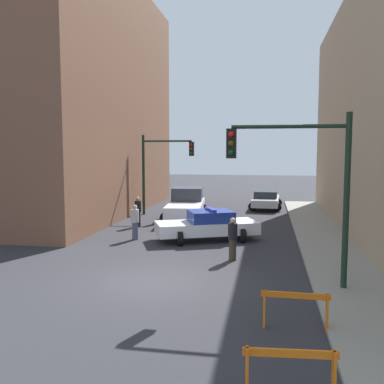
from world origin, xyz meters
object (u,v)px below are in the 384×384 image
(traffic_light_near, at_px, (306,173))
(police_car, at_px, (208,225))
(white_truck, at_px, (186,205))
(barrier_mid, at_px, (295,304))
(parked_car_near, at_px, (266,200))
(pedestrian_corner, at_px, (138,211))
(pedestrian_sidewalk, at_px, (233,238))
(pedestrian_crossing, at_px, (135,222))
(barrier_front, at_px, (290,366))
(traffic_light_far, at_px, (160,163))

(traffic_light_near, relative_size, police_car, 1.03)
(white_truck, bearing_deg, barrier_mid, -75.60)
(parked_car_near, distance_m, pedestrian_corner, 10.97)
(barrier_mid, bearing_deg, police_car, 109.61)
(police_car, distance_m, white_truck, 5.97)
(police_car, distance_m, pedestrian_sidewalk, 3.78)
(traffic_light_near, xyz_separation_m, pedestrian_sidewalk, (-2.40, 3.04, -2.67))
(pedestrian_crossing, xyz_separation_m, barrier_front, (6.56, -12.12, -0.24))
(pedestrian_corner, bearing_deg, white_truck, -127.46)
(white_truck, bearing_deg, traffic_light_far, 134.66)
(police_car, distance_m, barrier_front, 12.95)
(traffic_light_near, height_order, white_truck, traffic_light_near)
(police_car, xyz_separation_m, pedestrian_crossing, (-3.40, -0.44, 0.14))
(barrier_front, bearing_deg, white_truck, 106.13)
(white_truck, height_order, pedestrian_corner, white_truck)
(parked_car_near, relative_size, pedestrian_corner, 2.63)
(parked_car_near, height_order, pedestrian_corner, pedestrian_corner)
(traffic_light_near, distance_m, traffic_light_far, 16.01)
(barrier_mid, bearing_deg, pedestrian_sidewalk, 107.86)
(pedestrian_sidewalk, distance_m, barrier_front, 9.23)
(parked_car_near, xyz_separation_m, pedestrian_sidewalk, (-1.18, -14.87, 0.19))
(police_car, height_order, white_truck, white_truck)
(police_car, height_order, barrier_front, police_car)
(pedestrian_sidewalk, xyz_separation_m, barrier_mid, (1.97, -6.12, -0.24))
(white_truck, relative_size, parked_car_near, 1.27)
(barrier_front, bearing_deg, traffic_light_near, 83.38)
(pedestrian_crossing, bearing_deg, barrier_front, 149.65)
(white_truck, height_order, pedestrian_sidewalk, white_truck)
(police_car, height_order, pedestrian_corner, pedestrian_corner)
(parked_car_near, bearing_deg, pedestrian_corner, -126.62)
(traffic_light_near, height_order, pedestrian_sidewalk, traffic_light_near)
(pedestrian_corner, bearing_deg, parked_car_near, -127.71)
(police_car, bearing_deg, barrier_mid, 176.84)
(barrier_front, bearing_deg, police_car, 104.11)
(barrier_mid, bearing_deg, parked_car_near, 92.17)
(white_truck, bearing_deg, barrier_front, -79.42)
(pedestrian_corner, bearing_deg, police_car, 147.61)
(white_truck, relative_size, pedestrian_crossing, 3.35)
(pedestrian_crossing, bearing_deg, barrier_mid, 157.91)
(police_car, relative_size, barrier_front, 3.16)
(traffic_light_near, relative_size, pedestrian_corner, 3.13)
(traffic_light_near, distance_m, pedestrian_sidewalk, 4.71)
(traffic_light_near, height_order, barrier_front, traffic_light_near)
(traffic_light_far, relative_size, barrier_mid, 3.25)
(traffic_light_near, height_order, traffic_light_far, traffic_light_near)
(traffic_light_near, bearing_deg, parked_car_near, 93.92)
(pedestrian_sidewalk, bearing_deg, pedestrian_crossing, -15.79)
(pedestrian_sidewalk, height_order, barrier_front, pedestrian_sidewalk)
(traffic_light_far, distance_m, parked_car_near, 8.38)
(pedestrian_sidewalk, distance_m, barrier_mid, 6.43)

